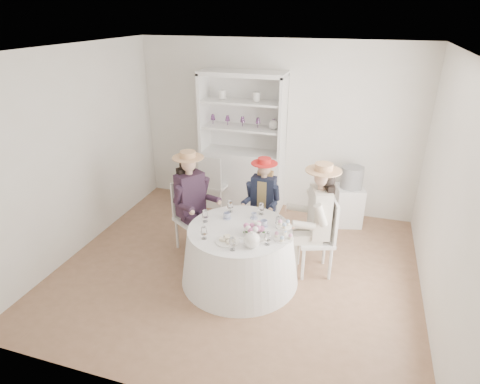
% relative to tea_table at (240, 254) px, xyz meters
% --- Properties ---
extents(ground, '(4.50, 4.50, 0.00)m').
position_rel_tea_table_xyz_m(ground, '(-0.09, 0.20, -0.35)').
color(ground, brown).
rests_on(ground, ground).
extents(ceiling, '(4.50, 4.50, 0.00)m').
position_rel_tea_table_xyz_m(ceiling, '(-0.09, 0.20, 2.35)').
color(ceiling, white).
rests_on(ceiling, wall_back).
extents(wall_back, '(4.50, 0.00, 4.50)m').
position_rel_tea_table_xyz_m(wall_back, '(-0.09, 2.20, 1.00)').
color(wall_back, silver).
rests_on(wall_back, ground).
extents(wall_front, '(4.50, 0.00, 4.50)m').
position_rel_tea_table_xyz_m(wall_front, '(-0.09, -1.80, 1.00)').
color(wall_front, silver).
rests_on(wall_front, ground).
extents(wall_left, '(0.00, 4.50, 4.50)m').
position_rel_tea_table_xyz_m(wall_left, '(-2.34, 0.20, 1.00)').
color(wall_left, silver).
rests_on(wall_left, ground).
extents(wall_right, '(0.00, 4.50, 4.50)m').
position_rel_tea_table_xyz_m(wall_right, '(2.16, 0.20, 1.00)').
color(wall_right, silver).
rests_on(wall_right, ground).
extents(tea_table, '(1.44, 1.44, 0.71)m').
position_rel_tea_table_xyz_m(tea_table, '(0.00, 0.00, 0.00)').
color(tea_table, white).
rests_on(tea_table, ground).
extents(hutch, '(1.38, 0.65, 2.24)m').
position_rel_tea_table_xyz_m(hutch, '(-0.56, 1.97, 0.44)').
color(hutch, silver).
rests_on(hutch, ground).
extents(side_table, '(0.48, 0.48, 0.62)m').
position_rel_tea_table_xyz_m(side_table, '(1.18, 1.86, -0.05)').
color(side_table, silver).
rests_on(side_table, ground).
extents(hatbox, '(0.38, 0.38, 0.33)m').
position_rel_tea_table_xyz_m(hatbox, '(1.18, 1.86, 0.43)').
color(hatbox, black).
rests_on(hatbox, side_table).
extents(guest_left, '(0.61, 0.57, 1.44)m').
position_rel_tea_table_xyz_m(guest_left, '(-0.82, 0.47, 0.45)').
color(guest_left, silver).
rests_on(guest_left, ground).
extents(guest_mid, '(0.46, 0.48, 1.27)m').
position_rel_tea_table_xyz_m(guest_mid, '(0.04, 0.95, 0.37)').
color(guest_mid, silver).
rests_on(guest_mid, ground).
extents(guest_right, '(0.61, 0.56, 1.48)m').
position_rel_tea_table_xyz_m(guest_right, '(0.85, 0.42, 0.48)').
color(guest_right, silver).
rests_on(guest_right, ground).
extents(spare_chair, '(0.45, 0.45, 1.00)m').
position_rel_tea_table_xyz_m(spare_chair, '(-0.95, 1.61, 0.18)').
color(spare_chair, silver).
rests_on(spare_chair, ground).
extents(teacup_a, '(0.10, 0.10, 0.07)m').
position_rel_tea_table_xyz_m(teacup_a, '(-0.23, 0.19, 0.40)').
color(teacup_a, white).
rests_on(teacup_a, tea_table).
extents(teacup_b, '(0.07, 0.07, 0.07)m').
position_rel_tea_table_xyz_m(teacup_b, '(0.09, 0.30, 0.39)').
color(teacup_b, white).
rests_on(teacup_b, tea_table).
extents(teacup_c, '(0.12, 0.12, 0.07)m').
position_rel_tea_table_xyz_m(teacup_c, '(0.26, 0.14, 0.40)').
color(teacup_c, white).
rests_on(teacup_c, tea_table).
extents(flower_bowl, '(0.25, 0.25, 0.05)m').
position_rel_tea_table_xyz_m(flower_bowl, '(0.18, -0.08, 0.39)').
color(flower_bowl, white).
rests_on(flower_bowl, tea_table).
extents(flower_arrangement, '(0.18, 0.18, 0.07)m').
position_rel_tea_table_xyz_m(flower_arrangement, '(0.20, -0.07, 0.45)').
color(flower_arrangement, '#CB659B').
rests_on(flower_arrangement, tea_table).
extents(table_teapot, '(0.26, 0.18, 0.19)m').
position_rel_tea_table_xyz_m(table_teapot, '(0.24, -0.33, 0.44)').
color(table_teapot, white).
rests_on(table_teapot, tea_table).
extents(sandwich_plate, '(0.27, 0.27, 0.06)m').
position_rel_tea_table_xyz_m(sandwich_plate, '(-0.04, -0.32, 0.38)').
color(sandwich_plate, white).
rests_on(sandwich_plate, tea_table).
extents(cupcake_stand, '(0.24, 0.24, 0.22)m').
position_rel_tea_table_xyz_m(cupcake_stand, '(0.54, -0.06, 0.44)').
color(cupcake_stand, white).
rests_on(cupcake_stand, tea_table).
extents(stemware_set, '(0.97, 0.97, 0.15)m').
position_rel_tea_table_xyz_m(stemware_set, '(0.00, -0.00, 0.43)').
color(stemware_set, white).
rests_on(stemware_set, tea_table).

